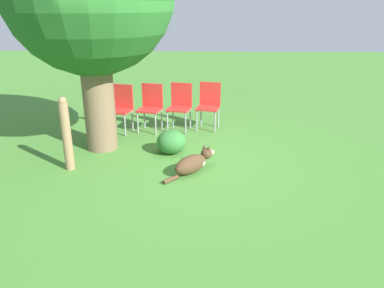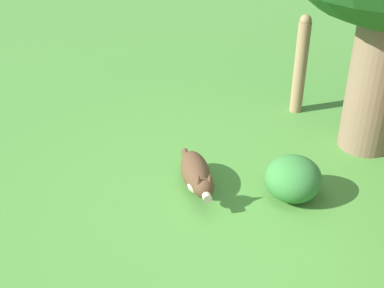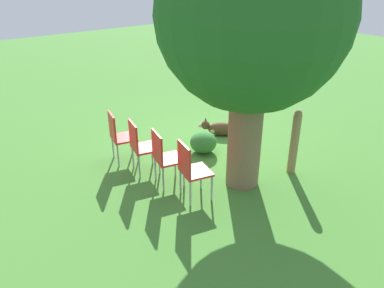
# 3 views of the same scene
# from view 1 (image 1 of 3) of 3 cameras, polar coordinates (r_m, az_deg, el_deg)

# --- Properties ---
(ground_plane) EXTENTS (30.00, 30.00, 0.00)m
(ground_plane) POSITION_cam_1_polar(r_m,az_deg,el_deg) (6.54, -3.96, -1.53)
(ground_plane) COLOR #478433
(dog) EXTENTS (0.83, 0.77, 0.37)m
(dog) POSITION_cam_1_polar(r_m,az_deg,el_deg) (5.79, 0.19, -2.92)
(dog) COLOR #513823
(dog) RESTS_ON ground_plane
(fence_post) EXTENTS (0.14, 0.14, 1.17)m
(fence_post) POSITION_cam_1_polar(r_m,az_deg,el_deg) (6.05, -18.60, 1.51)
(fence_post) COLOR #937551
(fence_post) RESTS_ON ground_plane
(red_chair_0) EXTENTS (0.51, 0.52, 0.95)m
(red_chair_0) POSITION_cam_1_polar(r_m,az_deg,el_deg) (7.76, 2.59, 6.32)
(red_chair_0) COLOR red
(red_chair_0) RESTS_ON ground_plane
(red_chair_1) EXTENTS (0.51, 0.52, 0.95)m
(red_chair_1) POSITION_cam_1_polar(r_m,az_deg,el_deg) (7.69, -1.83, 6.19)
(red_chair_1) COLOR red
(red_chair_1) RESTS_ON ground_plane
(red_chair_2) EXTENTS (0.51, 0.52, 0.95)m
(red_chair_2) POSITION_cam_1_polar(r_m,az_deg,el_deg) (7.66, -6.30, 6.02)
(red_chair_2) COLOR red
(red_chair_2) RESTS_ON ground_plane
(red_chair_3) EXTENTS (0.51, 0.52, 0.95)m
(red_chair_3) POSITION_cam_1_polar(r_m,az_deg,el_deg) (7.67, -10.78, 5.82)
(red_chair_3) COLOR red
(red_chair_3) RESTS_ON ground_plane
(low_shrub) EXTENTS (0.51, 0.51, 0.41)m
(low_shrub) POSITION_cam_1_polar(r_m,az_deg,el_deg) (6.51, -3.14, 0.33)
(low_shrub) COLOR #337533
(low_shrub) RESTS_ON ground_plane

